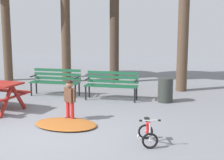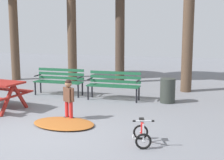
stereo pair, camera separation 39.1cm
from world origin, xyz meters
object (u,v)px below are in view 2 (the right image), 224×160
Objects in this scene: trash_bin at (168,91)px; kids_bicycle at (142,134)px; park_bench_far_left at (59,79)px; child_standing at (69,96)px; park_bench_left at (114,83)px.

kids_bicycle is at bearing -89.99° from trash_bin.
kids_bicycle is at bearing -45.77° from park_bench_far_left.
child_standing reaches higher than trash_bin.
park_bench_far_left is 1.65× the size of child_standing.
trash_bin is (2.00, 2.49, -0.21)m from child_standing.
park_bench_far_left reaches higher than trash_bin.
kids_bicycle is (2.00, -1.07, -0.37)m from child_standing.
park_bench_left reaches higher than kids_bicycle.
park_bench_far_left is 2.26× the size of trash_bin.
park_bench_far_left is at bearing 120.73° from child_standing.
park_bench_left reaches higher than trash_bin.
park_bench_far_left is 1.90m from park_bench_left.
child_standing is (1.51, -2.54, 0.06)m from park_bench_far_left.
park_bench_left is at bearing 80.80° from child_standing.
trash_bin is (1.61, 0.09, -0.15)m from park_bench_left.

